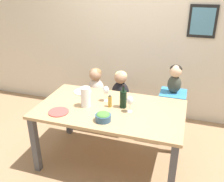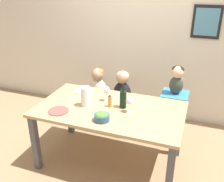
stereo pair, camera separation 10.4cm
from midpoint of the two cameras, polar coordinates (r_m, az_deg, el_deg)
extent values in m
plane|color=#9E7A56|center=(3.26, 0.50, -15.56)|extent=(14.00, 14.00, 0.00)
cube|color=beige|center=(3.91, 7.65, 13.24)|extent=(10.00, 0.06, 2.70)
cube|color=black|center=(3.74, 21.58, 14.46)|extent=(0.37, 0.02, 0.44)
cube|color=teal|center=(3.73, 21.58, 14.43)|extent=(0.31, 0.00, 0.36)
cube|color=tan|center=(2.84, 0.56, -4.19)|extent=(1.66, 0.94, 0.03)
cube|color=#4C4C51|center=(3.06, -16.16, -11.29)|extent=(0.07, 0.07, 0.71)
cube|color=#4C4C51|center=(2.61, 14.22, -18.26)|extent=(0.07, 0.07, 0.71)
cube|color=#4C4C51|center=(3.63, -8.77, -4.43)|extent=(0.07, 0.07, 0.71)
cube|color=#4C4C51|center=(3.26, 16.02, -8.79)|extent=(0.07, 0.07, 0.71)
cylinder|color=silver|center=(3.75, -5.17, -6.02)|extent=(0.04, 0.04, 0.40)
cylinder|color=silver|center=(3.65, -1.04, -6.83)|extent=(0.04, 0.04, 0.40)
cylinder|color=silver|center=(3.98, -3.43, -4.06)|extent=(0.04, 0.04, 0.40)
cylinder|color=silver|center=(3.89, 0.49, -4.77)|extent=(0.04, 0.04, 0.40)
cube|color=silver|center=(3.71, -2.35, -2.39)|extent=(0.40, 0.38, 0.05)
cylinder|color=silver|center=(3.63, 0.17, -7.06)|extent=(0.04, 0.04, 0.40)
cylinder|color=silver|center=(3.55, 4.57, -7.87)|extent=(0.04, 0.04, 0.40)
cylinder|color=silver|center=(3.86, 1.63, -4.97)|extent=(0.04, 0.04, 0.40)
cylinder|color=silver|center=(3.79, 5.77, -5.68)|extent=(0.04, 0.04, 0.40)
cube|color=silver|center=(3.60, 3.11, -3.30)|extent=(0.40, 0.38, 0.05)
cylinder|color=silver|center=(3.43, 12.14, -6.96)|extent=(0.04, 0.04, 0.68)
cylinder|color=silver|center=(3.42, 16.21, -7.58)|extent=(0.04, 0.04, 0.68)
cylinder|color=silver|center=(3.64, 12.74, -5.06)|extent=(0.04, 0.04, 0.68)
cylinder|color=silver|center=(3.63, 16.57, -5.63)|extent=(0.04, 0.04, 0.68)
cube|color=teal|center=(3.36, 15.05, -0.94)|extent=(0.34, 0.33, 0.05)
ellipsoid|color=beige|center=(3.63, -2.40, 0.35)|extent=(0.25, 0.20, 0.34)
sphere|color=tan|center=(3.54, -2.46, 3.82)|extent=(0.17, 0.17, 0.17)
ellipsoid|color=olive|center=(3.54, -2.41, 4.28)|extent=(0.17, 0.17, 0.12)
ellipsoid|color=black|center=(3.51, 3.18, -0.49)|extent=(0.25, 0.20, 0.34)
sphere|color=tan|center=(3.42, 3.27, 3.08)|extent=(0.17, 0.17, 0.17)
ellipsoid|color=#DBC684|center=(3.42, 3.34, 3.54)|extent=(0.17, 0.17, 0.12)
ellipsoid|color=#3D4238|center=(3.30, 15.32, 1.31)|extent=(0.18, 0.14, 0.24)
sphere|color=#D6AD89|center=(3.24, 15.66, 4.20)|extent=(0.16, 0.16, 0.16)
ellipsoid|color=black|center=(3.24, 15.73, 4.64)|extent=(0.15, 0.15, 0.11)
cylinder|color=black|center=(2.81, 3.60, -1.94)|extent=(0.08, 0.08, 0.20)
cylinder|color=black|center=(2.75, 3.68, 0.64)|extent=(0.03, 0.03, 0.08)
cylinder|color=black|center=(2.74, 3.69, 1.17)|extent=(0.03, 0.03, 0.02)
cylinder|color=white|center=(2.84, -5.00, -1.28)|extent=(0.11, 0.11, 0.23)
cylinder|color=white|center=(2.76, 4.99, -4.77)|extent=(0.06, 0.06, 0.00)
cylinder|color=white|center=(2.74, 5.02, -3.95)|extent=(0.01, 0.01, 0.09)
ellipsoid|color=white|center=(2.70, 5.09, -2.22)|extent=(0.07, 0.07, 0.10)
cylinder|color=white|center=(3.00, -0.27, -2.19)|extent=(0.06, 0.06, 0.00)
cylinder|color=white|center=(2.98, -0.27, -1.43)|extent=(0.01, 0.01, 0.09)
ellipsoid|color=white|center=(2.94, -0.27, 0.20)|extent=(0.07, 0.07, 0.10)
cylinder|color=#335675|center=(2.58, -1.19, -6.06)|extent=(0.16, 0.16, 0.07)
ellipsoid|color=#4C8438|center=(2.56, -1.19, -5.38)|extent=(0.14, 0.14, 0.05)
cylinder|color=#D14C47|center=(2.81, -11.11, -4.48)|extent=(0.22, 0.22, 0.01)
cylinder|color=silver|center=(3.25, -5.57, -0.05)|extent=(0.22, 0.22, 0.01)
cylinder|color=#BC8E33|center=(2.83, 0.54, -2.42)|extent=(0.04, 0.04, 0.13)
cone|color=black|center=(2.80, 0.55, -1.04)|extent=(0.04, 0.04, 0.02)
camera|label=1|loc=(0.05, -88.94, 0.48)|focal=40.00mm
camera|label=2|loc=(0.05, 91.06, -0.48)|focal=40.00mm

